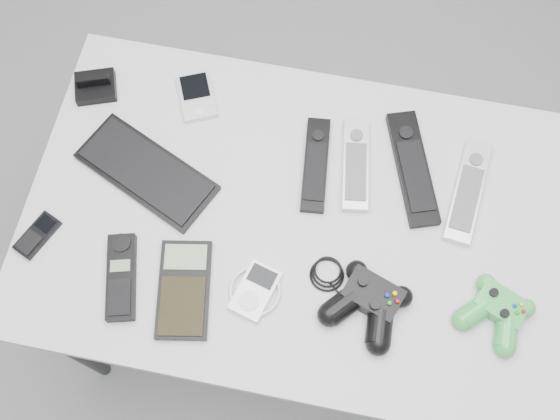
% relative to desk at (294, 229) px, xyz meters
% --- Properties ---
extents(floor, '(3.50, 3.50, 0.00)m').
position_rel_desk_xyz_m(floor, '(0.08, -0.07, -0.63)').
color(floor, slate).
rests_on(floor, ground).
extents(desk, '(1.04, 0.67, 0.69)m').
position_rel_desk_xyz_m(desk, '(0.00, 0.00, 0.00)').
color(desk, '#9C9C9F').
rests_on(desk, floor).
extents(pda_keyboard, '(0.30, 0.22, 0.02)m').
position_rel_desk_xyz_m(pda_keyboard, '(-0.30, 0.04, 0.07)').
color(pda_keyboard, black).
rests_on(pda_keyboard, desk).
extents(dock_bracket, '(0.10, 0.10, 0.04)m').
position_rel_desk_xyz_m(dock_bracket, '(-0.46, 0.20, 0.08)').
color(dock_bracket, black).
rests_on(dock_bracket, desk).
extents(pda, '(0.11, 0.13, 0.02)m').
position_rel_desk_xyz_m(pda, '(-0.25, 0.22, 0.07)').
color(pda, '#B7B7BF').
rests_on(pda, desk).
extents(remote_silver_a, '(0.08, 0.20, 0.02)m').
position_rel_desk_xyz_m(remote_silver_a, '(0.10, 0.13, 0.07)').
color(remote_silver_a, '#B7B7BF').
rests_on(remote_silver_a, desk).
extents(remote_black_a, '(0.07, 0.20, 0.02)m').
position_rel_desk_xyz_m(remote_black_a, '(0.02, 0.12, 0.07)').
color(remote_black_a, black).
rests_on(remote_black_a, desk).
extents(remote_black_b, '(0.13, 0.25, 0.02)m').
position_rel_desk_xyz_m(remote_black_b, '(0.21, 0.15, 0.07)').
color(remote_black_b, black).
rests_on(remote_black_b, desk).
extents(remote_silver_b, '(0.08, 0.22, 0.02)m').
position_rel_desk_xyz_m(remote_silver_b, '(0.32, 0.12, 0.07)').
color(remote_silver_b, silver).
rests_on(remote_silver_b, desk).
extents(mobile_phone, '(0.07, 0.10, 0.02)m').
position_rel_desk_xyz_m(mobile_phone, '(-0.47, -0.13, 0.07)').
color(mobile_phone, black).
rests_on(mobile_phone, desk).
extents(cordless_handset, '(0.09, 0.17, 0.03)m').
position_rel_desk_xyz_m(cordless_handset, '(-0.29, -0.18, 0.07)').
color(cordless_handset, black).
rests_on(cordless_handset, desk).
extents(calculator, '(0.13, 0.20, 0.02)m').
position_rel_desk_xyz_m(calculator, '(-0.17, -0.18, 0.07)').
color(calculator, black).
rests_on(calculator, desk).
extents(mp3_player, '(0.12, 0.12, 0.02)m').
position_rel_desk_xyz_m(mp3_player, '(-0.04, -0.16, 0.07)').
color(mp3_player, white).
rests_on(mp3_player, desk).
extents(controller_black, '(0.28, 0.23, 0.05)m').
position_rel_desk_xyz_m(controller_black, '(0.16, -0.14, 0.08)').
color(controller_black, black).
rests_on(controller_black, desk).
extents(controller_green, '(0.16, 0.17, 0.04)m').
position_rel_desk_xyz_m(controller_green, '(0.39, -0.11, 0.08)').
color(controller_green, '#247E22').
rests_on(controller_green, desk).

